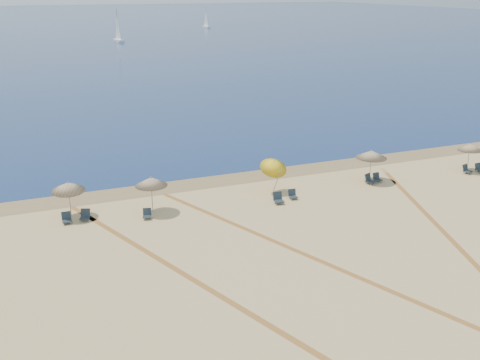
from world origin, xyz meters
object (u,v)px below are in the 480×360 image
(chair_2, at_px, (67,218))
(chair_5, at_px, (278,198))
(chair_4, at_px, (147,214))
(chair_9, at_px, (467,170))
(umbrella_3, at_px, (274,165))
(umbrella_5, at_px, (471,147))
(chair_3, at_px, (85,215))
(umbrella_4, at_px, (371,154))
(chair_6, at_px, (293,195))
(chair_10, at_px, (479,168))
(umbrella_1, at_px, (68,187))
(chair_7, at_px, (370,179))
(sailboat_2, at_px, (206,21))
(sailboat_0, at_px, (118,32))
(chair_8, at_px, (377,178))
(umbrella_2, at_px, (151,182))

(chair_2, relative_size, chair_5, 0.87)
(chair_4, bearing_deg, chair_9, 14.26)
(umbrella_3, xyz_separation_m, umbrella_5, (16.20, -1.27, -0.08))
(chair_3, height_order, chair_4, chair_3)
(umbrella_5, relative_size, chair_4, 3.17)
(umbrella_4, bearing_deg, chair_6, -171.06)
(chair_10, bearing_deg, umbrella_1, 172.81)
(chair_3, xyz_separation_m, chair_7, (20.27, -0.86, 0.02))
(chair_4, xyz_separation_m, chair_5, (8.74, -0.70, 0.05))
(umbrella_1, relative_size, umbrella_3, 0.88)
(chair_5, relative_size, sailboat_2, 0.12)
(chair_6, xyz_separation_m, sailboat_2, (43.93, 153.29, 1.76))
(chair_2, distance_m, sailboat_0, 115.67)
(umbrella_4, height_order, umbrella_5, umbrella_4)
(umbrella_4, bearing_deg, sailboat_2, 76.34)
(umbrella_1, height_order, chair_6, umbrella_1)
(umbrella_1, height_order, chair_8, umbrella_1)
(umbrella_4, distance_m, chair_4, 17.06)
(umbrella_3, distance_m, chair_2, 14.15)
(umbrella_3, bearing_deg, chair_4, -172.48)
(chair_3, relative_size, chair_4, 1.16)
(chair_3, relative_size, chair_7, 0.93)
(umbrella_3, distance_m, chair_7, 7.59)
(umbrella_4, relative_size, umbrella_5, 1.06)
(sailboat_0, bearing_deg, chair_7, -97.84)
(chair_10, bearing_deg, umbrella_3, 171.46)
(sailboat_0, bearing_deg, umbrella_1, -108.42)
(umbrella_3, relative_size, umbrella_5, 1.20)
(chair_8, xyz_separation_m, sailboat_2, (36.53, 152.49, 1.76))
(umbrella_1, height_order, umbrella_2, umbrella_2)
(umbrella_1, distance_m, sailboat_0, 114.75)
(chair_9, bearing_deg, umbrella_4, 156.45)
(chair_6, height_order, sailboat_2, sailboat_2)
(umbrella_1, height_order, chair_3, umbrella_1)
(chair_7, distance_m, chair_8, 0.81)
(umbrella_1, height_order, sailboat_2, sailboat_2)
(chair_3, bearing_deg, chair_10, 17.15)
(umbrella_3, relative_size, sailboat_2, 0.40)
(chair_6, relative_size, chair_10, 0.98)
(chair_7, height_order, chair_10, chair_7)
(umbrella_5, height_order, chair_6, umbrella_5)
(umbrella_2, xyz_separation_m, chair_9, (24.44, -1.36, -1.78))
(umbrella_5, height_order, chair_9, umbrella_5)
(umbrella_3, xyz_separation_m, chair_5, (-0.55, -1.93, -1.69))
(umbrella_3, distance_m, chair_5, 2.62)
(chair_6, bearing_deg, sailboat_0, 92.32)
(chair_9, xyz_separation_m, sailboat_0, (-7.40, 115.09, 2.16))
(umbrella_2, height_order, chair_7, umbrella_2)
(chair_5, relative_size, chair_7, 0.87)
(umbrella_4, distance_m, chair_9, 8.33)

